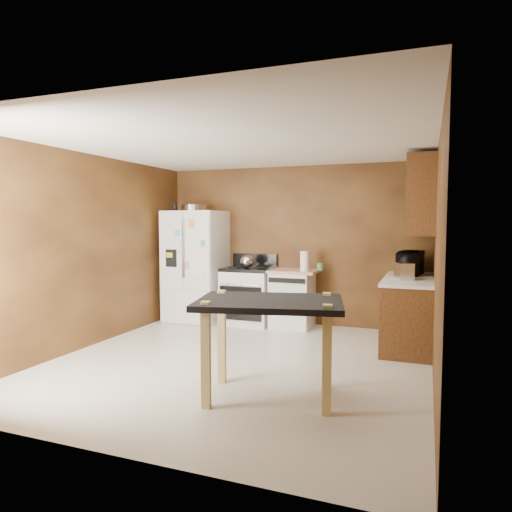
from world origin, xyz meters
The scene contains 18 objects.
floor centered at (0.00, 0.00, 0.00)m, with size 4.50×4.50×0.00m, color beige.
ceiling centered at (0.00, 0.00, 2.50)m, with size 4.50×4.50×0.00m, color white.
wall_back centered at (0.00, 2.25, 1.25)m, with size 4.20×4.20×0.00m, color brown.
wall_front centered at (0.00, -2.25, 1.25)m, with size 4.20×4.20×0.00m, color brown.
wall_left centered at (-2.10, 0.00, 1.25)m, with size 4.50×4.50×0.00m, color brown.
wall_right centered at (2.10, 0.00, 1.25)m, with size 4.50×4.50×0.00m, color brown.
roasting_pan centered at (-1.56, 1.86, 1.85)m, with size 0.40×0.40×0.10m, color silver.
pen_cup centered at (-1.88, 1.77, 1.86)m, with size 0.08×0.08×0.12m, color black.
kettle centered at (-0.63, 1.82, 1.00)m, with size 0.21×0.21×0.21m, color silver.
paper_towel centered at (0.30, 1.83, 1.04)m, with size 0.13×0.13×0.30m, color white.
green_canister centered at (0.49, 2.02, 0.95)m, with size 0.10×0.10×0.11m, color #389347.
toaster centered at (1.74, 1.25, 1.00)m, with size 0.18×0.29×0.21m, color silver.
microwave centered at (1.80, 1.82, 1.05)m, with size 0.53×0.36×0.29m, color black.
refrigerator centered at (-1.55, 1.86, 0.90)m, with size 0.90×0.80×1.80m.
gas_range centered at (-0.64, 1.92, 0.46)m, with size 0.76×0.68×1.10m.
dishwasher centered at (0.08, 1.95, 0.45)m, with size 0.78×0.63×0.89m.
right_cabinets centered at (1.84, 1.48, 0.91)m, with size 0.63×1.58×2.45m.
island centered at (0.67, -0.86, 0.78)m, with size 1.47×1.14×0.94m.
Camera 1 is at (2.01, -4.76, 1.62)m, focal length 32.00 mm.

